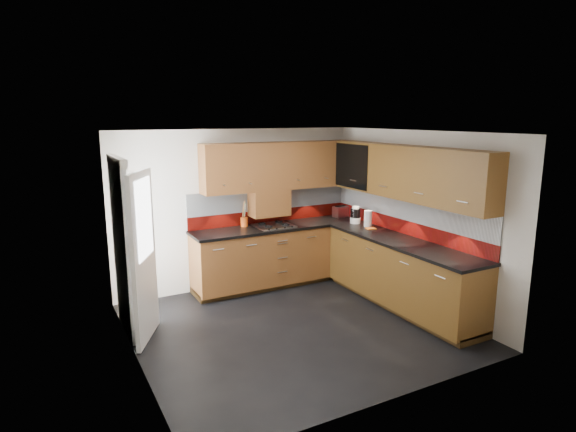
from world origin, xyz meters
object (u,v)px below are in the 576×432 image
utensil_pot (244,220)px  food_processor (355,215)px  gas_hob (274,226)px  toaster (341,212)px

utensil_pot → food_processor: (1.62, -0.61, 0.03)m
gas_hob → toaster: bearing=5.3°
gas_hob → utensil_pot: bearing=150.3°
gas_hob → food_processor: bearing=-17.6°
gas_hob → utensil_pot: 0.46m
utensil_pot → food_processor: utensil_pot is taller
utensil_pot → toaster: 1.70m
toaster → food_processor: bearing=-98.2°
gas_hob → toaster: (1.30, 0.12, 0.07)m
utensil_pot → gas_hob: bearing=-29.7°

